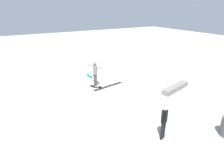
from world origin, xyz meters
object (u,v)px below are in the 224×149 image
(skateboard_main, at_px, (96,86))
(loose_skateboard_teal, at_px, (89,76))
(skater_main, at_px, (95,72))
(skate_ledge, at_px, (175,88))
(grind_rail, at_px, (108,85))
(bystander_black_shirt, at_px, (164,120))

(skateboard_main, height_order, loose_skateboard_teal, same)
(skater_main, distance_m, loose_skateboard_teal, 2.18)
(skate_ledge, xyz_separation_m, loose_skateboard_teal, (3.77, -5.01, -0.09))
(grind_rail, bearing_deg, skate_ledge, 132.90)
(skate_ledge, height_order, loose_skateboard_teal, skate_ledge)
(grind_rail, bearing_deg, skateboard_main, -26.91)
(bystander_black_shirt, bearing_deg, skate_ledge, -160.04)
(loose_skateboard_teal, bearing_deg, grind_rail, -170.93)
(skater_main, relative_size, loose_skateboard_teal, 2.11)
(skate_ledge, bearing_deg, skater_main, -36.47)
(grind_rail, height_order, skate_ledge, skate_ledge)
(loose_skateboard_teal, bearing_deg, skate_ledge, -142.38)
(skateboard_main, bearing_deg, skater_main, -61.25)
(bystander_black_shirt, distance_m, loose_skateboard_teal, 8.13)
(skate_ledge, height_order, skater_main, skater_main)
(skater_main, bearing_deg, loose_skateboard_teal, -27.67)
(grind_rail, distance_m, bystander_black_shirt, 5.80)
(skater_main, relative_size, skateboard_main, 2.29)
(grind_rail, xyz_separation_m, skateboard_main, (0.80, -0.25, -0.06))
(skater_main, relative_size, bystander_black_shirt, 1.13)
(skateboard_main, distance_m, loose_skateboard_teal, 2.16)
(grind_rail, height_order, skateboard_main, grind_rail)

